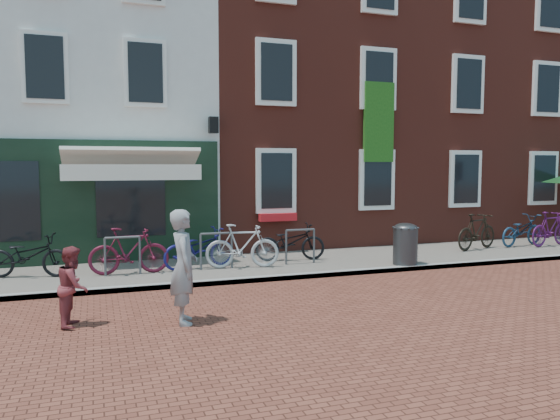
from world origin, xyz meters
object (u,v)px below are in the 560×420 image
object	(u,v)px
litter_bin	(405,242)
woman	(184,266)
boy	(73,286)
bicycle_3	(242,246)
bicycle_5	(477,231)
bicycle_7	(551,229)
bicycle_1	(129,251)
bicycle_2	(199,248)
bicycle_6	(521,230)
bicycle_0	(28,256)
bicycle_4	(290,242)

from	to	relation	value
litter_bin	woman	size ratio (longest dim) A/B	0.59
litter_bin	woman	world-z (taller)	woman
boy	bicycle_3	world-z (taller)	boy
woman	bicycle_5	size ratio (longest dim) A/B	1.05
bicycle_3	bicycle_7	distance (m)	9.19
bicycle_1	bicycle_3	size ratio (longest dim) A/B	1.00
bicycle_1	bicycle_7	xyz separation A→B (m)	(11.64, 0.13, 0.00)
bicycle_2	bicycle_6	xyz separation A→B (m)	(9.35, 0.25, 0.00)
bicycle_0	bicycle_7	distance (m)	13.62
litter_bin	bicycle_1	xyz separation A→B (m)	(-6.14, 0.97, -0.04)
bicycle_5	litter_bin	bearing A→B (deg)	96.03
woman	boy	world-z (taller)	woman
bicycle_3	bicycle_4	size ratio (longest dim) A/B	0.97
bicycle_0	bicycle_2	size ratio (longest dim) A/B	1.00
bicycle_0	bicycle_6	size ratio (longest dim) A/B	1.00
bicycle_0	bicycle_6	bearing A→B (deg)	-74.84
bicycle_0	bicycle_4	world-z (taller)	same
litter_bin	boy	bearing A→B (deg)	-162.98
boy	bicycle_0	size ratio (longest dim) A/B	0.70
woman	bicycle_3	bearing A→B (deg)	-23.82
litter_bin	bicycle_1	bearing A→B (deg)	171.02
bicycle_4	bicycle_6	bearing A→B (deg)	-82.01
bicycle_2	bicycle_3	xyz separation A→B (m)	(0.92, -0.32, 0.05)
woman	bicycle_3	distance (m)	3.91
bicycle_2	bicycle_6	bearing A→B (deg)	-103.75
litter_bin	bicycle_7	xyz separation A→B (m)	(5.50, 1.10, -0.04)
bicycle_0	bicycle_4	bearing A→B (deg)	-74.66
bicycle_5	bicycle_6	world-z (taller)	bicycle_5
bicycle_0	bicycle_1	bearing A→B (deg)	-85.34
bicycle_1	bicycle_3	world-z (taller)	same
bicycle_0	bicycle_1	distance (m)	2.01
bicycle_5	bicycle_4	bearing A→B (deg)	72.41
bicycle_0	bicycle_3	distance (m)	4.45
bicycle_5	bicycle_0	bearing A→B (deg)	73.33
boy	bicycle_1	distance (m)	3.30
bicycle_0	bicycle_2	world-z (taller)	same
bicycle_7	bicycle_0	bearing A→B (deg)	78.47
woman	bicycle_5	bearing A→B (deg)	-61.39
bicycle_2	bicycle_7	bearing A→B (deg)	-105.58
boy	bicycle_1	xyz separation A→B (m)	(0.99, 3.15, -0.00)
woman	bicycle_6	distance (m)	11.04
bicycle_5	bicycle_1	bearing A→B (deg)	75.46
woman	bicycle_4	bearing A→B (deg)	-34.35
bicycle_5	bicycle_7	distance (m)	2.43
bicycle_2	bicycle_7	size ratio (longest dim) A/B	1.03
bicycle_2	bicycle_4	world-z (taller)	same
litter_bin	bicycle_2	bearing A→B (deg)	165.87
boy	bicycle_0	xyz separation A→B (m)	(-0.99, 3.51, -0.05)
boy	bicycle_5	world-z (taller)	boy
bicycle_2	bicycle_3	distance (m)	0.97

